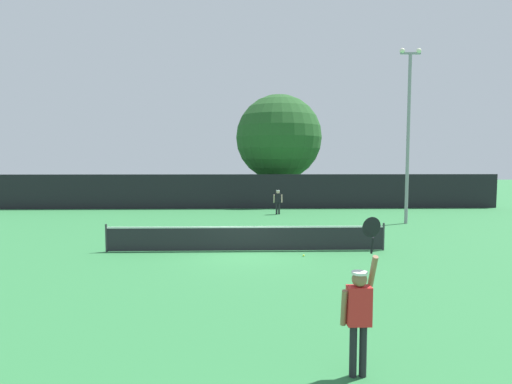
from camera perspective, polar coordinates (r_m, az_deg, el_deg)
The scene contains 9 objects.
ground_plane at distance 16.02m, azimuth -1.37°, elevation -8.18°, with size 120.00×120.00×0.00m, color #2D723D.
tennis_net at distance 15.92m, azimuth -1.38°, elevation -6.38°, with size 10.76×0.08×1.07m.
perimeter_fence at distance 29.99m, azimuth -1.46°, elevation 0.08°, with size 37.28×0.12×2.51m, color black.
player_serving at distance 7.00m, azimuth 14.14°, elevation -15.21°, with size 0.68×0.40×2.57m.
player_receiving at distance 26.76m, azimuth 3.06°, elevation -1.08°, with size 0.57×0.23×1.57m.
tennis_ball at distance 15.22m, azimuth 6.62°, elevation -8.74°, with size 0.07×0.07×0.07m, color #CCE033.
light_pole at distance 24.25m, azimuth 20.39°, elevation 8.51°, with size 1.18×0.28×9.55m.
large_tree at distance 33.95m, azimuth 3.18°, elevation 7.53°, with size 6.98×6.98×8.88m.
parked_car_near at distance 36.08m, azimuth -5.50°, elevation 0.01°, with size 2.43×4.41×1.69m.
Camera 1 is at (-0.04, -15.64, 3.46)m, focal length 28.83 mm.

